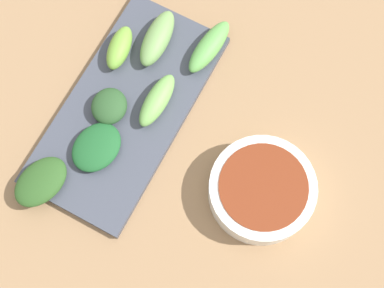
% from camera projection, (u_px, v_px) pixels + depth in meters
% --- Properties ---
extents(tabletop, '(2.10, 2.10, 0.02)m').
position_uv_depth(tabletop, '(180.00, 155.00, 0.71)').
color(tabletop, '#9B7752').
rests_on(tabletop, ground).
extents(sauce_bowl, '(0.13, 0.13, 0.04)m').
position_uv_depth(sauce_bowl, '(262.00, 190.00, 0.66)').
color(sauce_bowl, white).
rests_on(sauce_bowl, tabletop).
extents(serving_plate, '(0.14, 0.30, 0.01)m').
position_uv_depth(serving_plate, '(127.00, 109.00, 0.71)').
color(serving_plate, '#434856').
rests_on(serving_plate, tabletop).
extents(broccoli_leafy_0, '(0.07, 0.08, 0.02)m').
position_uv_depth(broccoli_leafy_0, '(41.00, 182.00, 0.67)').
color(broccoli_leafy_0, '#2D5723').
rests_on(broccoli_leafy_0, serving_plate).
extents(broccoli_stalk_1, '(0.03, 0.08, 0.02)m').
position_uv_depth(broccoli_stalk_1, '(157.00, 100.00, 0.69)').
color(broccoli_stalk_1, '#76B456').
rests_on(broccoli_stalk_1, serving_plate).
extents(broccoli_leafy_2, '(0.06, 0.06, 0.02)m').
position_uv_depth(broccoli_leafy_2, '(109.00, 106.00, 0.69)').
color(broccoli_leafy_2, '#2B5229').
rests_on(broccoli_leafy_2, serving_plate).
extents(broccoli_stalk_3, '(0.04, 0.09, 0.02)m').
position_uv_depth(broccoli_stalk_3, '(209.00, 47.00, 0.72)').
color(broccoli_stalk_3, '#60A94F').
rests_on(broccoli_stalk_3, serving_plate).
extents(broccoli_stalk_4, '(0.04, 0.09, 0.03)m').
position_uv_depth(broccoli_stalk_4, '(157.00, 38.00, 0.72)').
color(broccoli_stalk_4, '#75A458').
rests_on(broccoli_stalk_4, serving_plate).
extents(broccoli_stalk_5, '(0.04, 0.07, 0.02)m').
position_uv_depth(broccoli_stalk_5, '(119.00, 48.00, 0.72)').
color(broccoli_stalk_5, '#76B03D').
rests_on(broccoli_stalk_5, serving_plate).
extents(broccoli_leafy_6, '(0.06, 0.08, 0.02)m').
position_uv_depth(broccoli_leafy_6, '(96.00, 147.00, 0.68)').
color(broccoli_leafy_6, '#1E5D2B').
rests_on(broccoli_leafy_6, serving_plate).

